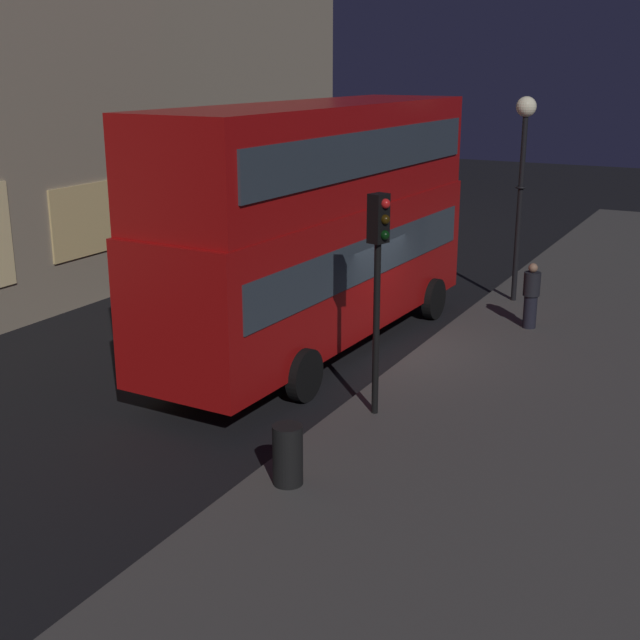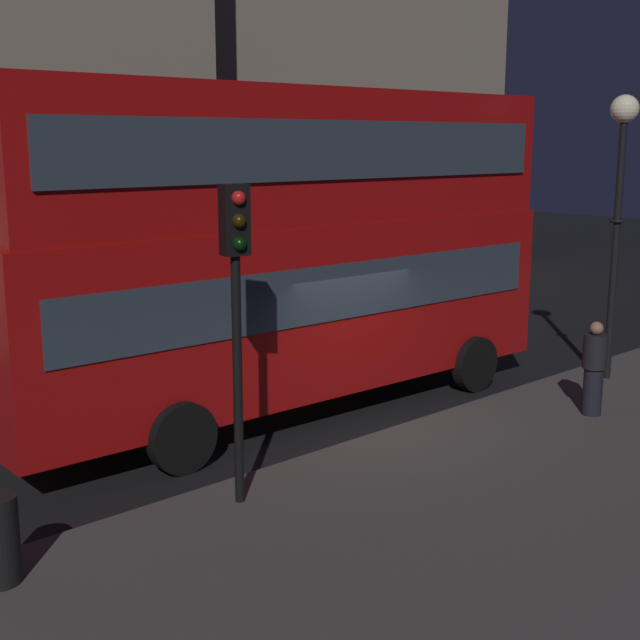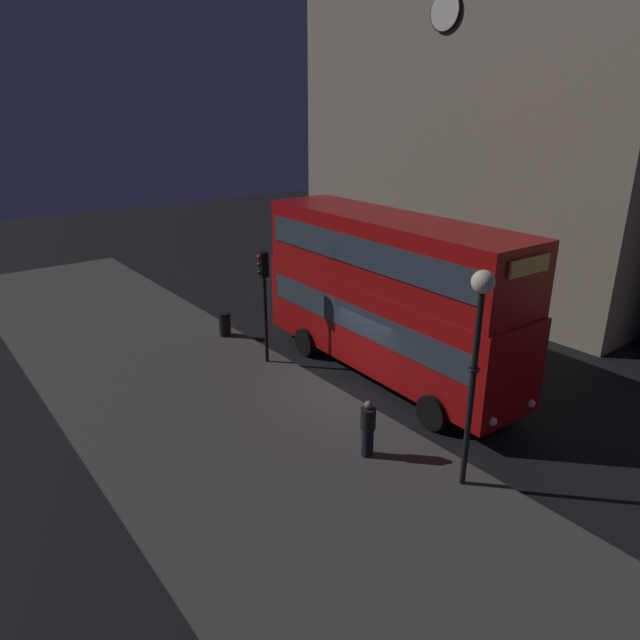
% 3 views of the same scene
% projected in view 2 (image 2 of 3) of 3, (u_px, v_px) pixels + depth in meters
% --- Properties ---
extents(ground_plane, '(80.00, 80.00, 0.00)m').
position_uv_depth(ground_plane, '(362.00, 427.00, 14.35)').
color(ground_plane, black).
extents(sidewalk_slab, '(44.00, 7.76, 0.12)m').
position_uv_depth(sidewalk_slab, '(608.00, 506.00, 11.13)').
color(sidewalk_slab, '#423F3D').
rests_on(sidewalk_slab, ground).
extents(building_plain_facade, '(14.20, 9.60, 18.63)m').
position_uv_depth(building_plain_facade, '(284.00, 8.00, 31.49)').
color(building_plain_facade, gray).
rests_on(building_plain_facade, ground).
extents(double_decker_bus, '(10.60, 3.17, 5.45)m').
position_uv_depth(double_decker_bus, '(282.00, 237.00, 14.59)').
color(double_decker_bus, '#9E0C0C').
rests_on(double_decker_bus, ground).
extents(traffic_light_near_kerb, '(0.38, 0.39, 4.01)m').
position_uv_depth(traffic_light_near_kerb, '(236.00, 278.00, 10.53)').
color(traffic_light_near_kerb, black).
rests_on(traffic_light_near_kerb, sidewalk_slab).
extents(traffic_light_far_side, '(0.37, 0.39, 3.84)m').
position_uv_depth(traffic_light_far_side, '(496.00, 210.00, 23.85)').
color(traffic_light_far_side, black).
rests_on(traffic_light_far_side, ground).
extents(street_lamp, '(0.52, 0.52, 5.34)m').
position_uv_depth(street_lamp, '(621.00, 170.00, 16.10)').
color(street_lamp, black).
rests_on(street_lamp, sidewalk_slab).
extents(pedestrian, '(0.40, 0.40, 1.59)m').
position_uv_depth(pedestrian, '(594.00, 368.00, 14.48)').
color(pedestrian, black).
rests_on(pedestrian, sidewalk_slab).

